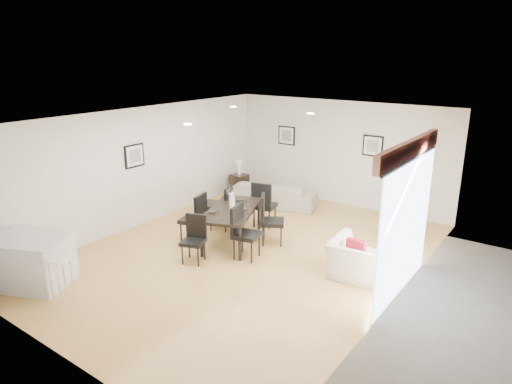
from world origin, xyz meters
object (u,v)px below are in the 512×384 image
Objects in this scene: coffee_table at (222,212)px; kitchen_island at (31,261)px; armchair at (363,260)px; dining_chair_enear at (242,229)px; side_table at (239,184)px; dining_chair_wnear at (196,215)px; sofa at (273,194)px; dining_chair_foot at (263,202)px; dining_table at (232,212)px; dining_chair_head at (195,236)px; dining_chair_wfar at (224,206)px; bar_stool at (59,264)px; dining_chair_efar at (268,217)px.

kitchen_island reaches higher than coffee_table.
armchair is 1.17× the size of coffee_table.
side_table is at bearing 26.99° from dining_chair_enear.
side_table reaches higher than coffee_table.
dining_chair_wnear is 1.91× the size of side_table.
sofa is at bearing 54.21° from coffee_table.
dining_chair_foot reaches higher than sofa.
side_table is (-1.40, 3.27, -0.31)m from dining_chair_wnear.
side_table is (-2.02, 2.84, -0.39)m from dining_table.
dining_chair_foot is at bearing 9.42° from dining_chair_enear.
dining_chair_wnear is 0.92m from dining_chair_head.
side_table is at bearing 96.52° from coffee_table.
side_table is (-2.00, 3.96, -0.24)m from dining_chair_head.
dining_chair_wfar is 1.80× the size of side_table.
bar_stool is (-3.63, -3.51, 0.29)m from armchair.
armchair is (3.52, -2.44, 0.03)m from sofa.
dining_chair_enear is 1.15× the size of dining_chair_head.
dining_chair_foot is (0.66, 0.62, 0.04)m from dining_chair_wfar.
dining_chair_wfar is (-0.00, -2.02, 0.23)m from sofa.
dining_chair_head reaches higher than dining_table.
armchair is at bearing 44.03° from bar_stool.
dining_chair_foot reaches higher than dining_chair_wfar.
dining_chair_efar is at bearing 108.72° from dining_chair_wnear.
kitchen_island is (-4.51, -3.51, 0.09)m from armchair.
kitchen_island reaches higher than sofa.
dining_table is at bearing 90.28° from dining_chair_efar.
armchair is at bearing 1.81° from dining_chair_head.
dining_chair_wfar is at bearing 72.70° from sofa.
dining_chair_foot is at bearing -40.44° from side_table.
dining_chair_foot is at bearing 9.55° from dining_chair_efar.
dining_chair_enear reaches higher than dining_chair_wfar.
dining_chair_wnear is (-3.51, -0.48, 0.23)m from armchair.
dining_chair_head is (0.61, -3.61, 0.19)m from sofa.
bar_stool is (-0.11, -3.94, 0.09)m from dining_chair_wfar.
dining_chair_wnear is at bearing -91.45° from coffee_table.
dining_chair_enear is 1.68m from dining_chair_foot.
dining_chair_wnear is 1.06× the size of dining_chair_wfar.
dining_table is 2.01× the size of dining_chair_wfar.
armchair is at bearing 128.01° from sofa.
dining_chair_foot reaches higher than coffee_table.
dining_chair_wfar is at bearing 90.74° from dining_chair_head.
dining_table is at bearing 68.48° from dining_chair_head.
dining_chair_wnear is 1.65m from dining_chair_foot.
bar_stool is (-0.11, -5.95, 0.32)m from sofa.
dining_chair_wnear is 3.03m from bar_stool.
bar_stool is at bearing 67.72° from dining_chair_foot.
dining_chair_foot is 1.93× the size of side_table.
dining_chair_wfar reaches higher than bar_stool.
dining_chair_wfar is 3.94m from bar_stool.
dining_table is 3.61× the size of side_table.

